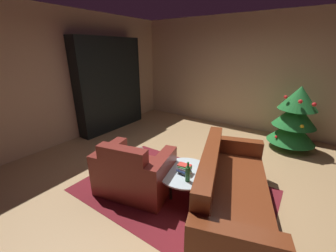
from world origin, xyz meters
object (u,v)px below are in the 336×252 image
Objects in this scene: armchair_red at (134,173)px; bottle_on_table at (188,174)px; bookshelf_unit at (114,87)px; couch_red at (229,193)px; coffee_table at (185,173)px; decorated_tree at (295,117)px; book_stack_on_table at (185,169)px.

armchair_red is 4.30× the size of bottle_on_table.
bookshelf_unit reaches higher than couch_red.
bookshelf_unit is at bearing 152.25° from bottle_on_table.
decorated_tree is (1.06, 2.59, 0.31)m from coffee_table.
bookshelf_unit is 11.48× the size of book_stack_on_table.
book_stack_on_table is 0.73× the size of bottle_on_table.
bookshelf_unit is 3.38m from book_stack_on_table.
book_stack_on_table is (2.97, -1.49, -0.62)m from bookshelf_unit.
book_stack_on_table is (0.00, -0.04, 0.09)m from coffee_table.
bookshelf_unit is 4.20m from decorated_tree.
armchair_red is 1.48× the size of coffee_table.
coffee_table is (2.96, -1.45, -0.71)m from bookshelf_unit.
armchair_red is at bearing -158.00° from book_stack_on_table.
couch_red reaches higher than armchair_red.
bookshelf_unit is 2.99m from armchair_red.
coffee_table is 0.10m from book_stack_on_table.
bottle_on_table is at bearing -53.48° from coffee_table.
bookshelf_unit reaches higher than coffee_table.
decorated_tree reaches higher than book_stack_on_table.
bookshelf_unit reaches higher than armchair_red.
armchair_red is at bearing -164.85° from couch_red.
book_stack_on_table is at bearing 132.00° from bottle_on_table.
decorated_tree reaches higher than bottle_on_table.
coffee_table is 2.82m from decorated_tree.
decorated_tree is at bearing 15.84° from bookshelf_unit.
decorated_tree is at bearing 68.07° from book_stack_on_table.
armchair_red is 3.41m from decorated_tree.
bookshelf_unit is at bearing -164.16° from decorated_tree.
book_stack_on_table is at bearing 22.00° from armchair_red.
coffee_table is (-0.61, -0.04, 0.08)m from couch_red.
couch_red is at bearing -21.57° from bookshelf_unit.
couch_red is at bearing 15.15° from armchair_red.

